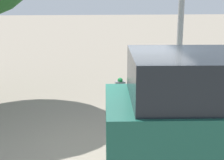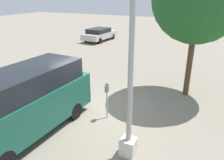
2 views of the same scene
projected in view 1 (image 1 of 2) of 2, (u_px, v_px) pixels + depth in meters
ground_plane at (110, 157)px, 6.81m from camera, size 80.00×80.00×0.00m
parking_meter_near at (120, 95)px, 7.16m from camera, size 0.21×0.14×1.46m
lamp_post at (179, 50)px, 8.59m from camera, size 0.44×0.44×5.72m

